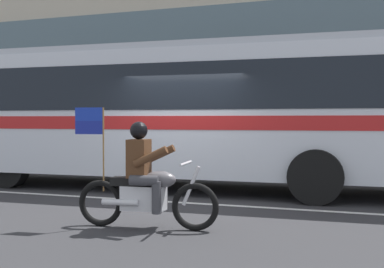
{
  "coord_description": "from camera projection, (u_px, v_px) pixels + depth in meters",
  "views": [
    {
      "loc": [
        3.53,
        -9.44,
        1.59
      ],
      "look_at": [
        0.51,
        -0.89,
        1.33
      ],
      "focal_mm": 46.34,
      "sensor_mm": 36.0,
      "label": 1
    }
  ],
  "objects": [
    {
      "name": "ground_plane",
      "position": [
        183.0,
        198.0,
        10.12
      ],
      "size": [
        60.0,
        60.0,
        0.0
      ],
      "primitive_type": "plane",
      "color": "#2B2B2D"
    },
    {
      "name": "sidewalk_curb",
      "position": [
        242.0,
        170.0,
        14.92
      ],
      "size": [
        28.0,
        3.8,
        0.15
      ],
      "primitive_type": "cube",
      "color": "#A39E93",
      "rests_on": "ground_plane"
    },
    {
      "name": "lane_center_stripe",
      "position": [
        172.0,
        202.0,
        9.55
      ],
      "size": [
        26.6,
        0.14,
        0.01
      ],
      "primitive_type": "cube",
      "color": "silver",
      "rests_on": "ground_plane"
    },
    {
      "name": "transit_bus",
      "position": [
        174.0,
        107.0,
        11.41
      ],
      "size": [
        12.08,
        3.01,
        3.22
      ],
      "color": "silver",
      "rests_on": "ground_plane"
    },
    {
      "name": "motorcycle_with_rider",
      "position": [
        145.0,
        183.0,
        7.24
      ],
      "size": [
        2.19,
        0.66,
        1.78
      ],
      "color": "black",
      "rests_on": "ground_plane"
    },
    {
      "name": "fire_hydrant",
      "position": [
        110.0,
        155.0,
        14.88
      ],
      "size": [
        0.22,
        0.3,
        0.75
      ],
      "color": "red",
      "rests_on": "sidewalk_curb"
    }
  ]
}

